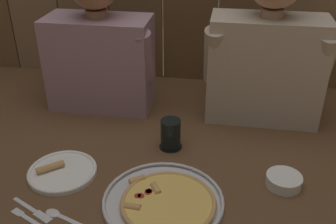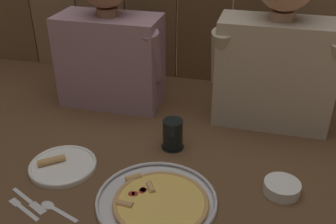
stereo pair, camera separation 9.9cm
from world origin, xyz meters
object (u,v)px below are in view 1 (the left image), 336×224
pizza_tray (165,201)px  diner_right (268,45)px  diner_left (99,43)px  drinking_glass (171,134)px  dinner_plate (62,171)px  dipping_bowl (284,180)px

pizza_tray → diner_right: bearing=62.8°
diner_left → drinking_glass: bearing=-39.8°
dinner_plate → drinking_glass: (0.31, 0.20, 0.04)m
dinner_plate → diner_left: size_ratio=0.37×
pizza_tray → diner_left: diner_left is taller
dinner_plate → drinking_glass: size_ratio=2.04×
pizza_tray → dinner_plate: bearing=166.3°
pizza_tray → diner_left: bearing=122.3°
dinner_plate → diner_right: diner_right is taller
dinner_plate → diner_right: bearing=37.1°
pizza_tray → dipping_bowl: bearing=21.9°
drinking_glass → diner_right: 0.48m
pizza_tray → dipping_bowl: dipping_bowl is taller
diner_right → dinner_plate: bearing=-142.9°
drinking_glass → dipping_bowl: bearing=-22.2°
drinking_glass → diner_right: (0.31, 0.27, 0.24)m
dinner_plate → diner_left: diner_left is taller
dinner_plate → drinking_glass: drinking_glass is taller
dipping_bowl → diner_right: diner_right is taller
pizza_tray → diner_left: (-0.35, 0.56, 0.26)m
pizza_tray → drinking_glass: drinking_glass is taller
dinner_plate → diner_right: (0.63, 0.47, 0.28)m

